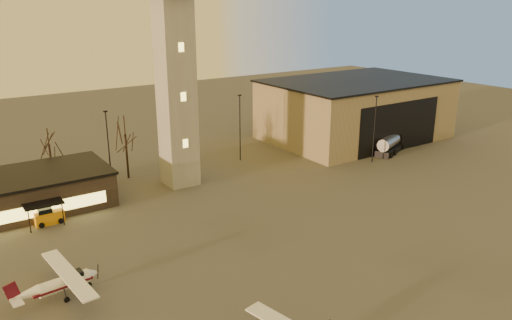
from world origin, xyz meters
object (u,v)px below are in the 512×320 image
at_px(control_tower, 175,60).
at_px(cessna_rear, 66,285).
at_px(fuel_truck, 391,145).
at_px(hangar, 355,109).
at_px(service_cart, 48,217).

distance_m(control_tower, cessna_rear, 31.26).
height_order(cessna_rear, fuel_truck, fuel_truck).
bearing_deg(cessna_rear, control_tower, 38.68).
bearing_deg(hangar, service_cart, -172.21).
xyz_separation_m(hangar, fuel_truck, (-1.71, -9.99, -4.00)).
bearing_deg(service_cart, hangar, 7.37).
relative_size(control_tower, fuel_truck, 4.00).
distance_m(control_tower, fuel_truck, 37.97).
relative_size(fuel_truck, service_cart, 2.71).
bearing_deg(fuel_truck, hangar, 58.61).
relative_size(hangar, service_cart, 10.18).
bearing_deg(control_tower, service_cart, -169.21).
xyz_separation_m(hangar, cessna_rear, (-55.60, -22.85, -4.23)).
height_order(hangar, fuel_truck, hangar).
distance_m(cessna_rear, fuel_truck, 55.40).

